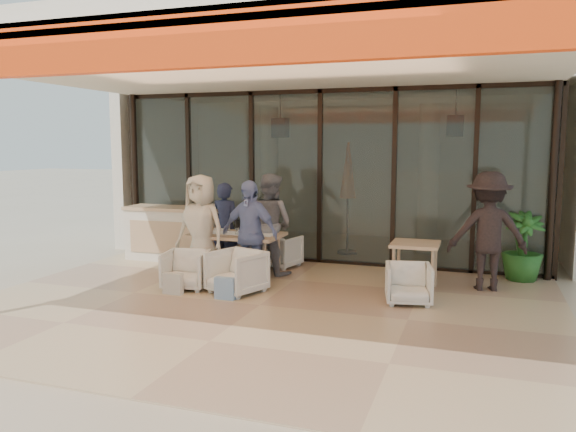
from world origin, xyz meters
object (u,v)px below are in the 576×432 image
object	(u,v)px
diner_navy	(225,227)
chair_near_right	(236,270)
host_counter	(174,233)
standing_woman	(488,232)
diner_periwinkle	(249,234)
side_chair	(409,282)
chair_far_left	(237,247)
diner_grey	(270,224)
chair_far_right	(280,250)
diner_cream	(201,229)
dining_table	(236,237)
chair_near_left	(186,268)
potted_palm	(523,247)
side_table	(415,250)

from	to	relation	value
diner_navy	chair_near_right	bearing A→B (deg)	122.99
host_counter	standing_woman	size ratio (longest dim) A/B	1.02
diner_periwinkle	side_chair	size ratio (longest dim) A/B	2.65
chair_far_left	diner_grey	size ratio (longest dim) A/B	0.38
chair_far_right	standing_woman	bearing A→B (deg)	-174.52
chair_near_right	chair_far_left	bearing A→B (deg)	134.76
chair_far_left	chair_far_right	xyz separation A→B (m)	(0.84, 0.00, 0.00)
diner_cream	standing_woman	world-z (taller)	standing_woman
chair_far_right	dining_table	bearing A→B (deg)	79.09
diner_cream	side_chair	distance (m)	3.37
chair_far_right	diner_cream	bearing A→B (deg)	72.55
dining_table	standing_woman	distance (m)	3.96
diner_grey	side_chair	distance (m)	2.77
standing_woman	diner_navy	bearing A→B (deg)	-10.03
chair_near_left	diner_navy	world-z (taller)	diner_navy
chair_far_right	diner_periwinkle	size ratio (longest dim) A/B	0.39
chair_near_left	diner_periwinkle	xyz separation A→B (m)	(0.84, 0.50, 0.50)
chair_far_right	side_chair	size ratio (longest dim) A/B	1.04
chair_near_right	standing_woman	size ratio (longest dim) A/B	0.40
chair_far_left	diner_navy	world-z (taller)	diner_navy
standing_woman	potted_palm	size ratio (longest dim) A/B	1.59
chair_near_right	diner_periwinkle	distance (m)	0.69
dining_table	potted_palm	size ratio (longest dim) A/B	1.32
side_table	potted_palm	distance (m)	1.97
chair_far_left	diner_cream	xyz separation A→B (m)	(0.00, -1.40, 0.54)
diner_grey	standing_woman	size ratio (longest dim) A/B	0.95
dining_table	side_chair	distance (m)	3.01
diner_navy	diner_cream	bearing A→B (deg)	92.02
side_table	side_chair	distance (m)	0.82
chair_near_right	diner_grey	size ratio (longest dim) A/B	0.42
chair_near_right	diner_cream	bearing A→B (deg)	170.15
host_counter	side_table	bearing A→B (deg)	-9.32
dining_table	diner_cream	bearing A→B (deg)	-132.02
host_counter	diner_cream	bearing A→B (deg)	-45.62
side_chair	chair_far_left	bearing A→B (deg)	142.30
chair_far_right	chair_near_left	bearing A→B (deg)	79.66
chair_near_right	chair_near_left	bearing A→B (deg)	-159.09
chair_far_left	side_chair	size ratio (longest dim) A/B	1.03
standing_woman	diner_cream	bearing A→B (deg)	1.68
side_chair	host_counter	bearing A→B (deg)	150.10
host_counter	standing_woman	world-z (taller)	standing_woman
dining_table	chair_far_right	size ratio (longest dim) A/B	2.30
diner_navy	diner_grey	world-z (taller)	diner_grey
side_table	chair_near_right	bearing A→B (deg)	-157.34
diner_grey	side_table	world-z (taller)	diner_grey
side_chair	chair_far_right	bearing A→B (deg)	135.16
dining_table	chair_far_left	size ratio (longest dim) A/B	2.31
host_counter	chair_far_right	bearing A→B (deg)	3.12
chair_far_right	side_table	world-z (taller)	side_table
standing_woman	diner_periwinkle	bearing A→B (deg)	4.40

